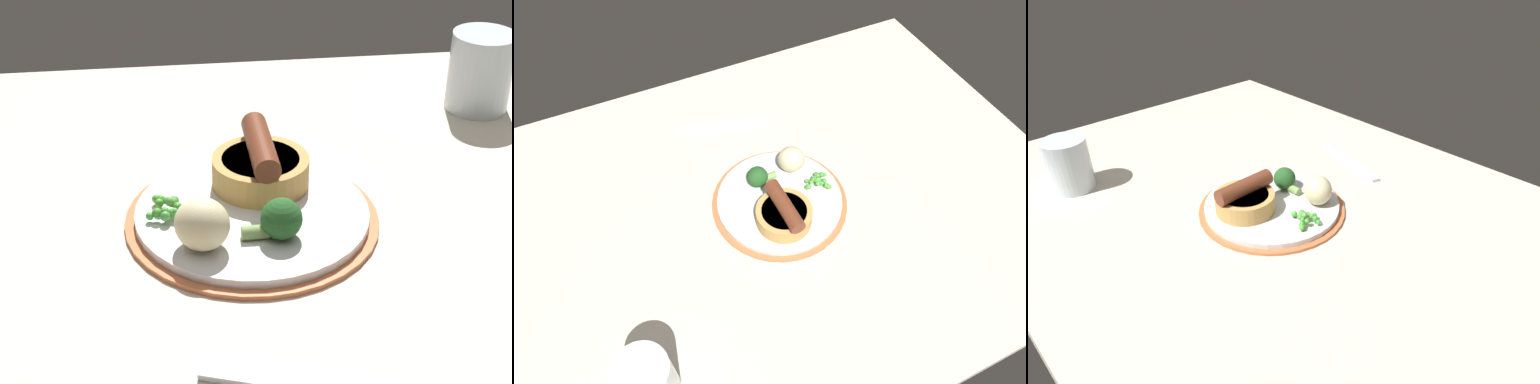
% 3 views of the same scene
% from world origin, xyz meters
% --- Properties ---
extents(dining_table, '(1.10, 0.80, 0.03)m').
position_xyz_m(dining_table, '(0.00, 0.00, 0.01)').
color(dining_table, beige).
rests_on(dining_table, ground).
extents(dinner_plate, '(0.25, 0.25, 0.01)m').
position_xyz_m(dinner_plate, '(-0.01, 0.01, 0.04)').
color(dinner_plate, '#CC6B3D').
rests_on(dinner_plate, dining_table).
extents(sausage_pudding, '(0.10, 0.10, 0.06)m').
position_xyz_m(sausage_pudding, '(0.00, 0.06, 0.07)').
color(sausage_pudding, tan).
rests_on(sausage_pudding, dinner_plate).
extents(pea_pile, '(0.05, 0.04, 0.02)m').
position_xyz_m(pea_pile, '(-0.09, 0.01, 0.05)').
color(pea_pile, '#469339').
rests_on(pea_pile, dinner_plate).
extents(broccoli_floret_near, '(0.06, 0.04, 0.04)m').
position_xyz_m(broccoli_floret_near, '(0.01, -0.04, 0.06)').
color(broccoli_floret_near, '#235623').
rests_on(broccoli_floret_near, dinner_plate).
extents(potato_chunk_1, '(0.07, 0.07, 0.05)m').
position_xyz_m(potato_chunk_1, '(-0.07, -0.05, 0.07)').
color(potato_chunk_1, beige).
rests_on(potato_chunk_1, dinner_plate).
extents(fork, '(0.18, 0.07, 0.01)m').
position_xyz_m(fork, '(0.01, -0.22, 0.03)').
color(fork, silver).
rests_on(fork, dining_table).
extents(drinking_glass, '(0.08, 0.08, 0.10)m').
position_xyz_m(drinking_glass, '(0.29, 0.23, 0.08)').
color(drinking_glass, silver).
rests_on(drinking_glass, dining_table).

